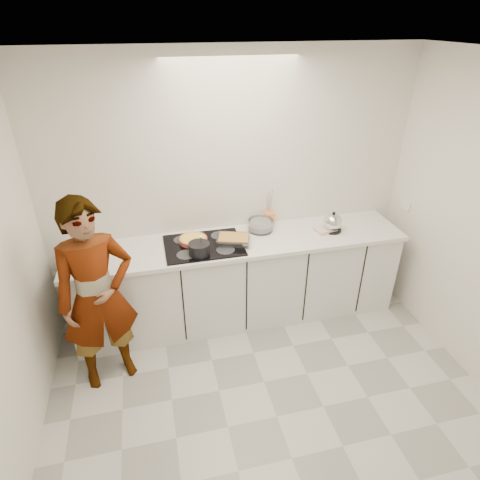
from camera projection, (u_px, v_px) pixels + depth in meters
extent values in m
cube|color=beige|center=(277.00, 416.00, 3.20)|extent=(3.60, 3.20, 0.00)
cube|color=white|center=(301.00, 62.00, 1.92)|extent=(3.60, 3.20, 0.00)
cube|color=silver|center=(232.00, 190.00, 3.91)|extent=(3.60, 0.00, 2.60)
cube|color=white|center=(406.00, 205.00, 4.16)|extent=(0.02, 0.15, 0.09)
cube|color=silver|center=(240.00, 281.00, 4.07)|extent=(3.20, 0.58, 0.87)
cube|color=white|center=(239.00, 242.00, 3.84)|extent=(3.24, 0.64, 0.04)
cube|color=black|center=(204.00, 245.00, 3.74)|extent=(0.72, 0.54, 0.01)
cylinder|color=#C95B3F|center=(193.00, 240.00, 3.77)|extent=(0.32, 0.32, 0.04)
cylinder|color=yellow|center=(193.00, 238.00, 3.77)|extent=(0.28, 0.28, 0.01)
cylinder|color=black|center=(199.00, 249.00, 3.57)|extent=(0.23, 0.23, 0.11)
cylinder|color=silver|center=(201.00, 243.00, 3.57)|extent=(0.01, 0.08, 0.16)
cube|color=silver|center=(234.00, 240.00, 3.76)|extent=(0.36, 0.31, 0.06)
cube|color=#CB8947|center=(234.00, 238.00, 3.75)|extent=(0.32, 0.27, 0.02)
cylinder|color=silver|center=(261.00, 225.00, 3.99)|extent=(0.33, 0.33, 0.12)
cylinder|color=white|center=(261.00, 227.00, 4.00)|extent=(0.28, 0.28, 0.05)
cube|color=white|center=(325.00, 230.00, 3.99)|extent=(0.22, 0.17, 0.03)
cylinder|color=black|center=(332.00, 230.00, 4.00)|extent=(0.23, 0.23, 0.02)
sphere|color=silver|center=(333.00, 222.00, 3.96)|extent=(0.22, 0.22, 0.18)
sphere|color=black|center=(334.00, 213.00, 3.91)|extent=(0.04, 0.04, 0.03)
cylinder|color=orange|center=(269.00, 218.00, 4.10)|extent=(0.12, 0.12, 0.13)
imported|color=silver|center=(97.00, 297.00, 3.17)|extent=(0.71, 0.57, 1.69)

